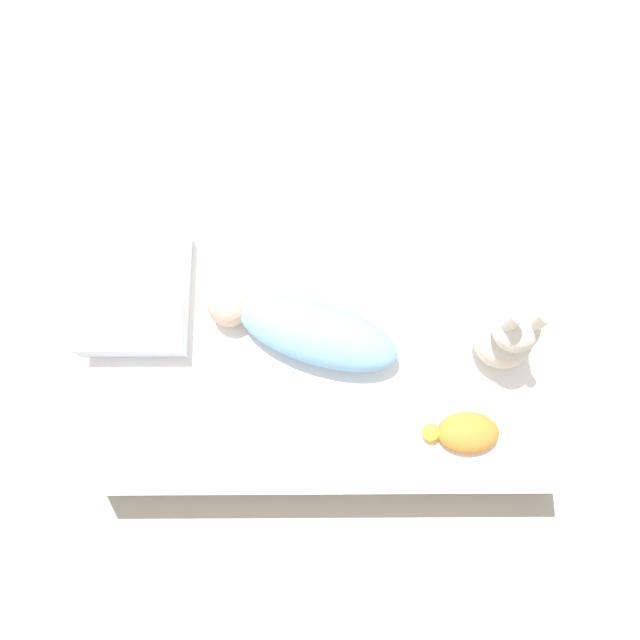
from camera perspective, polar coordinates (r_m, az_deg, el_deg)
ground_plane at (r=1.91m, az=0.16°, el=-0.90°), size 12.00×12.00×0.00m
bed_mattress at (r=1.81m, az=0.17°, el=-0.09°), size 1.25×0.97×0.22m
swaddled_baby at (r=1.62m, az=-1.34°, el=-0.86°), size 0.52×0.29×0.13m
pillow at (r=1.75m, az=-16.59°, el=2.41°), size 0.28×0.34×0.08m
bunny_plush at (r=1.63m, az=16.74°, el=-1.42°), size 0.15×0.15×0.31m
turtle_plush at (r=1.66m, az=13.09°, el=-9.96°), size 0.20×0.10×0.06m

